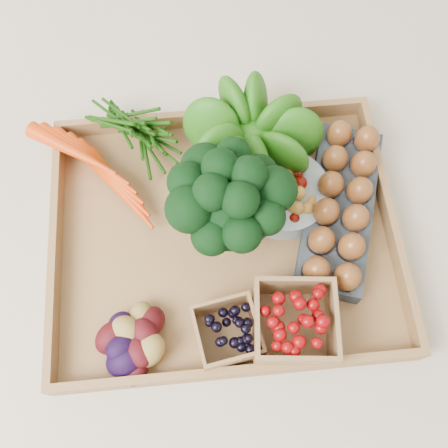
{
  "coord_description": "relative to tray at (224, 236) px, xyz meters",
  "views": [
    {
      "loc": [
        -0.03,
        -0.3,
        0.77
      ],
      "look_at": [
        0.0,
        0.0,
        0.06
      ],
      "focal_mm": 40.0,
      "sensor_mm": 36.0,
      "label": 1
    }
  ],
  "objects": [
    {
      "name": "ground",
      "position": [
        0.0,
        0.0,
        -0.01
      ],
      "size": [
        4.0,
        4.0,
        0.0
      ],
      "primitive_type": "plane",
      "color": "beige",
      "rests_on": "ground"
    },
    {
      "name": "tray",
      "position": [
        0.0,
        0.0,
        0.0
      ],
      "size": [
        0.55,
        0.45,
        0.01
      ],
      "primitive_type": "cube",
      "color": "olive",
      "rests_on": "ground"
    },
    {
      "name": "carrots",
      "position": [
        -0.19,
        0.12,
        0.03
      ],
      "size": [
        0.19,
        0.14,
        0.05
      ],
      "primitive_type": null,
      "color": "#E43B07",
      "rests_on": "tray"
    },
    {
      "name": "lettuce",
      "position": [
        0.06,
        0.14,
        0.08
      ],
      "size": [
        0.15,
        0.15,
        0.15
      ],
      "primitive_type": "sphere",
      "color": "#13520C",
      "rests_on": "tray"
    },
    {
      "name": "broccoli",
      "position": [
        0.01,
        0.0,
        0.08
      ],
      "size": [
        0.18,
        0.18,
        0.14
      ],
      "primitive_type": null,
      "color": "black",
      "rests_on": "tray"
    },
    {
      "name": "cherry_bowl",
      "position": [
        0.1,
        0.06,
        0.03
      ],
      "size": [
        0.15,
        0.15,
        0.04
      ],
      "primitive_type": "cylinder",
      "color": "#8C9EA5",
      "rests_on": "tray"
    },
    {
      "name": "egg_carton",
      "position": [
        0.19,
        0.02,
        0.02
      ],
      "size": [
        0.19,
        0.31,
        0.03
      ],
      "primitive_type": "cube",
      "rotation": [
        0.0,
        0.0,
        -0.32
      ],
      "color": "#3A414A",
      "rests_on": "tray"
    },
    {
      "name": "potatoes",
      "position": [
        -0.15,
        -0.16,
        0.04
      ],
      "size": [
        0.12,
        0.12,
        0.07
      ],
      "primitive_type": null,
      "color": "#37080C",
      "rests_on": "tray"
    },
    {
      "name": "punnet_blackberry",
      "position": [
        -0.01,
        -0.17,
        0.04
      ],
      "size": [
        0.1,
        0.1,
        0.06
      ],
      "primitive_type": "cube",
      "rotation": [
        0.0,
        0.0,
        0.16
      ],
      "color": "black",
      "rests_on": "tray"
    },
    {
      "name": "punnet_raspberry",
      "position": [
        0.09,
        -0.16,
        0.05
      ],
      "size": [
        0.13,
        0.13,
        0.08
      ],
      "primitive_type": "cube",
      "rotation": [
        0.0,
        0.0,
        -0.1
      ],
      "color": "#6B0406",
      "rests_on": "tray"
    }
  ]
}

